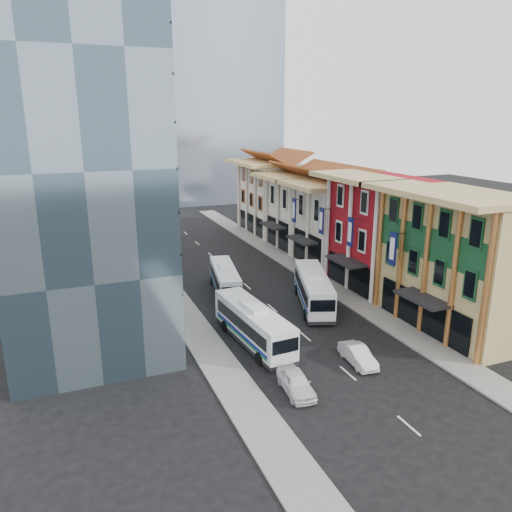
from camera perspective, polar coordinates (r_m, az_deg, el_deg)
name	(u,v)px	position (r m, az deg, el deg)	size (l,w,h in m)	color
ground	(355,380)	(37.88, 11.29, -13.68)	(200.00, 200.00, 0.00)	black
sidewalk_right	(314,277)	(59.22, 6.70, -2.38)	(3.00, 90.00, 0.15)	slate
sidewalk_left	(172,296)	(53.58, -9.57, -4.48)	(3.00, 90.00, 0.15)	slate
shophouse_tan	(464,262)	(47.61, 22.65, -0.60)	(8.00, 14.00, 12.00)	tan
shophouse_red	(382,233)	(56.44, 14.24, 2.58)	(8.00, 10.00, 12.00)	maroon
shophouse_cream_near	(337,225)	(64.36, 9.25, 3.55)	(8.00, 9.00, 10.00)	silver
shophouse_cream_mid	(305,212)	(72.05, 5.58, 4.98)	(8.00, 9.00, 10.00)	silver
shophouse_cream_far	(275,198)	(81.28, 2.18, 6.64)	(8.00, 12.00, 11.00)	silver
office_tower	(74,157)	(46.44, -20.05, 10.61)	(12.00, 26.00, 30.00)	#3E5363
office_block_far	(80,205)	(70.27, -19.45, 5.54)	(10.00, 18.00, 14.00)	gray
bus_left_near	(253,324)	(41.81, -0.31, -7.75)	(2.55, 10.87, 3.49)	silver
bus_left_far	(225,279)	(53.54, -3.57, -2.61)	(2.27, 9.70, 3.11)	white
bus_right	(313,288)	(50.16, 6.57, -3.71)	(2.60, 11.11, 3.56)	white
sedan_left	(296,382)	(35.46, 4.60, -14.21)	(1.76, 4.37, 1.48)	white
sedan_right	(358,355)	(39.81, 11.56, -11.05)	(1.45, 4.17, 1.38)	silver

